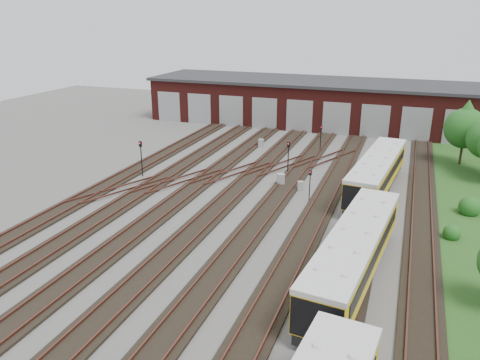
% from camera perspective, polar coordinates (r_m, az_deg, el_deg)
% --- Properties ---
extents(ground, '(120.00, 120.00, 0.00)m').
position_cam_1_polar(ground, '(34.13, -2.99, -7.25)').
color(ground, '#4E4B48').
rests_on(ground, ground).
extents(track_network, '(30.40, 70.00, 0.33)m').
position_cam_1_polar(track_network, '(34.62, -2.87, -6.64)').
color(track_network, black).
rests_on(track_network, ground).
extents(maintenance_shed, '(51.00, 12.50, 6.35)m').
position_cam_1_polar(maintenance_shed, '(70.04, 10.03, 9.30)').
color(maintenance_shed, '#501714').
rests_on(maintenance_shed, ground).
extents(metro_train, '(4.26, 47.09, 3.08)m').
position_cam_1_polar(metro_train, '(28.99, 13.73, -8.77)').
color(metro_train, black).
rests_on(metro_train, ground).
extents(signal_mast_0, '(0.29, 0.27, 3.64)m').
position_cam_1_polar(signal_mast_0, '(47.22, -11.96, 3.09)').
color(signal_mast_0, black).
rests_on(signal_mast_0, ground).
extents(signal_mast_1, '(0.29, 0.28, 3.26)m').
position_cam_1_polar(signal_mast_1, '(47.60, 5.91, 3.27)').
color(signal_mast_1, black).
rests_on(signal_mast_1, ground).
extents(signal_mast_2, '(0.28, 0.26, 3.09)m').
position_cam_1_polar(signal_mast_2, '(55.87, 9.83, 5.43)').
color(signal_mast_2, black).
rests_on(signal_mast_2, ground).
extents(signal_mast_3, '(0.24, 0.22, 2.88)m').
position_cam_1_polar(signal_mast_3, '(40.35, 8.52, -0.27)').
color(signal_mast_3, black).
rests_on(signal_mast_3, ground).
extents(relay_cabinet_1, '(0.62, 0.53, 0.99)m').
position_cam_1_polar(relay_cabinet_1, '(57.34, 2.58, 4.53)').
color(relay_cabinet_1, '#98999C').
rests_on(relay_cabinet_1, ground).
extents(relay_cabinet_2, '(0.86, 0.80, 1.14)m').
position_cam_1_polar(relay_cabinet_2, '(44.47, 5.00, 0.05)').
color(relay_cabinet_2, '#98999C').
rests_on(relay_cabinet_2, ground).
extents(relay_cabinet_3, '(0.63, 0.58, 0.87)m').
position_cam_1_polar(relay_cabinet_3, '(43.43, 7.38, -0.71)').
color(relay_cabinet_3, '#98999C').
rests_on(relay_cabinet_3, ground).
extents(relay_cabinet_4, '(0.70, 0.63, 0.99)m').
position_cam_1_polar(relay_cabinet_4, '(37.25, 14.10, -4.62)').
color(relay_cabinet_4, '#98999C').
rests_on(relay_cabinet_4, ground).
extents(tree_0, '(4.26, 4.26, 7.06)m').
position_cam_1_polar(tree_0, '(54.81, 25.83, 6.22)').
color(tree_0, '#332517').
rests_on(tree_0, ground).
extents(bush_0, '(1.24, 1.24, 1.24)m').
position_cam_1_polar(bush_0, '(37.25, 24.45, -5.66)').
color(bush_0, '#164D16').
rests_on(bush_0, ground).
extents(bush_1, '(1.74, 1.74, 1.74)m').
position_cam_1_polar(bush_1, '(42.20, 26.26, -2.66)').
color(bush_1, '#164D16').
rests_on(bush_1, ground).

